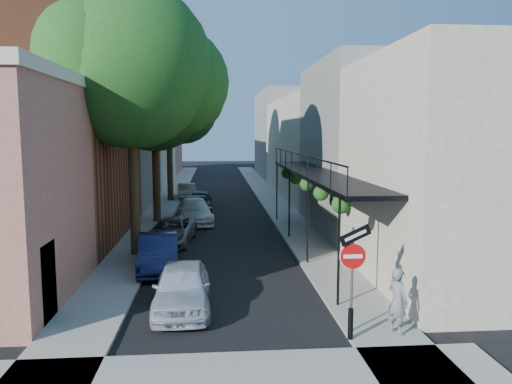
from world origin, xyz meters
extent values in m
plane|color=black|center=(0.00, 0.00, 0.00)|extent=(160.00, 160.00, 0.00)
cube|color=black|center=(0.00, 30.00, 0.01)|extent=(6.00, 64.00, 0.01)
cube|color=gray|center=(-4.00, 30.00, 0.06)|extent=(2.00, 64.00, 0.12)
cube|color=gray|center=(4.00, 30.00, 0.06)|extent=(2.00, 64.00, 0.12)
cube|color=gray|center=(0.00, -1.00, 0.06)|extent=(12.00, 2.00, 0.12)
cube|color=beige|center=(-5.05, 2.50, 1.20)|extent=(0.10, 1.20, 2.20)
cube|color=brown|center=(-10.00, 14.00, 6.00)|extent=(10.00, 12.00, 12.00)
cube|color=gray|center=(-5.02, 14.00, 8.00)|extent=(0.06, 7.00, 4.00)
cube|color=gray|center=(-9.00, 26.00, 4.50)|extent=(8.00, 12.00, 9.00)
cube|color=beige|center=(-9.00, 40.00, 5.00)|extent=(8.00, 16.00, 10.00)
cube|color=tan|center=(-9.00, 54.00, 4.00)|extent=(8.00, 12.00, 8.00)
cube|color=beige|center=(9.00, 5.50, 4.00)|extent=(8.00, 9.00, 8.00)
cube|color=gray|center=(9.00, 15.00, 4.50)|extent=(8.00, 10.00, 9.00)
cube|color=beige|center=(9.00, 30.00, 4.00)|extent=(8.00, 20.00, 8.00)
cube|color=gray|center=(9.00, 48.00, 5.00)|extent=(8.00, 16.00, 10.00)
cube|color=black|center=(4.20, 10.00, 3.50)|extent=(2.00, 16.00, 0.15)
cube|color=black|center=(3.25, 10.00, 4.38)|extent=(0.05, 16.00, 0.05)
cylinder|color=black|center=(3.30, 3.00, 1.81)|extent=(0.08, 0.08, 3.40)
cylinder|color=black|center=(3.30, 18.00, 1.81)|extent=(0.08, 0.08, 3.40)
sphere|color=#164313|center=(3.60, 4.00, 3.05)|extent=(0.60, 0.60, 0.60)
sphere|color=#164313|center=(3.60, 10.00, 3.05)|extent=(0.60, 0.60, 0.60)
sphere|color=#164313|center=(3.60, 16.00, 3.05)|extent=(0.60, 0.60, 0.60)
cylinder|color=#595B60|center=(3.15, 1.00, 1.45)|extent=(0.07, 0.07, 2.90)
cylinder|color=red|center=(3.15, 0.96, 2.15)|extent=(0.66, 0.04, 0.66)
cube|color=white|center=(3.15, 0.93, 2.15)|extent=(0.50, 0.02, 0.10)
cylinder|color=white|center=(3.15, 0.98, 2.15)|extent=(0.70, 0.02, 0.70)
cube|color=black|center=(3.20, 0.95, 2.70)|extent=(0.89, 0.15, 0.58)
cube|color=white|center=(3.20, 0.92, 2.70)|extent=(0.60, 0.10, 0.31)
cylinder|color=black|center=(3.00, 0.50, 0.52)|extent=(0.14, 0.14, 0.80)
cylinder|color=black|center=(-3.80, 10.00, 3.50)|extent=(0.44, 0.44, 7.00)
sphere|color=#164313|center=(-3.80, 10.00, 8.02)|extent=(6.80, 6.80, 6.80)
sphere|color=#164313|center=(-2.10, 11.02, 7.52)|extent=(4.76, 4.76, 4.76)
cylinder|color=black|center=(-3.80, 18.00, 3.15)|extent=(0.44, 0.44, 6.30)
sphere|color=#164313|center=(-3.80, 18.00, 7.20)|extent=(6.00, 6.00, 6.00)
sphere|color=#164313|center=(-2.30, 18.90, 6.70)|extent=(4.20, 4.20, 4.20)
cylinder|color=black|center=(-3.80, 27.00, 3.67)|extent=(0.44, 0.44, 7.35)
sphere|color=#164313|center=(-3.80, 27.00, 8.40)|extent=(7.00, 7.00, 7.00)
sphere|color=#164313|center=(-2.05, 28.05, 7.90)|extent=(4.90, 4.90, 4.90)
imported|color=silver|center=(-1.40, 3.29, 0.70)|extent=(1.75, 4.16, 1.41)
imported|color=#151B42|center=(-2.60, 7.76, 0.69)|extent=(1.83, 4.32, 1.39)
imported|color=slate|center=(-2.51, 12.32, 0.60)|extent=(2.45, 4.51, 1.20)
imported|color=silver|center=(-1.60, 17.79, 0.70)|extent=(2.46, 4.99, 1.40)
imported|color=black|center=(-1.40, 22.46, 0.67)|extent=(1.62, 3.95, 1.34)
imported|color=gray|center=(-2.60, 28.09, 0.63)|extent=(1.83, 3.95, 1.26)
imported|color=slate|center=(4.31, 0.77, 0.99)|extent=(0.64, 0.75, 1.74)
camera|label=1|loc=(-0.38, -11.37, 5.35)|focal=35.00mm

